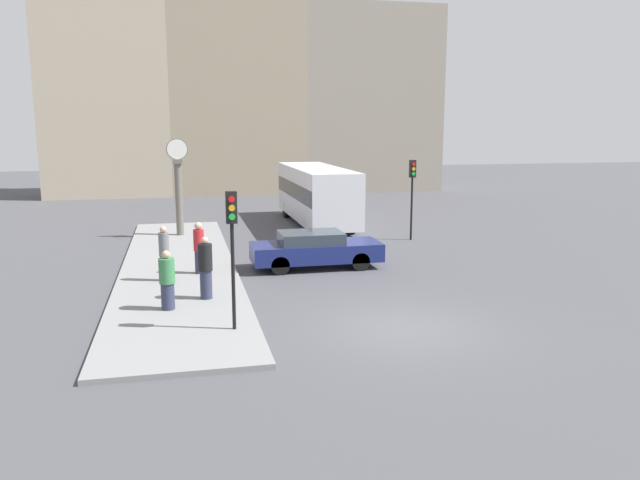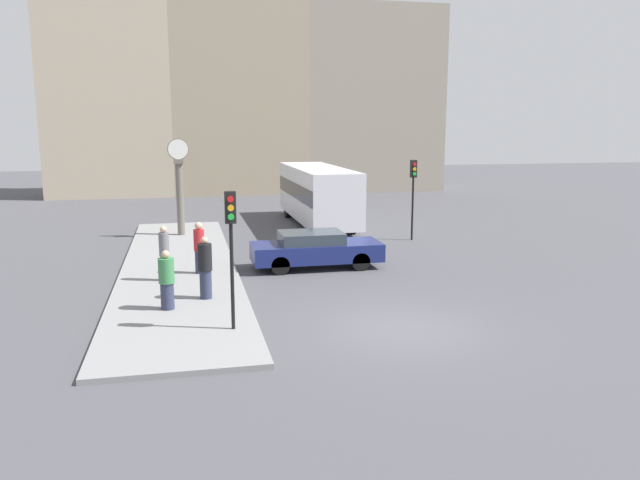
# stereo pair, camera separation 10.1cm
# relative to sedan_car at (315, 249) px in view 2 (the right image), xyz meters

# --- Properties ---
(ground_plane) EXTENTS (120.00, 120.00, 0.00)m
(ground_plane) POSITION_rel_sedan_car_xyz_m (0.72, -7.06, -0.68)
(ground_plane) COLOR #47474C
(sidewalk_corner) EXTENTS (3.91, 19.85, 0.13)m
(sidewalk_corner) POSITION_rel_sedan_car_xyz_m (-4.77, 0.87, -0.62)
(sidewalk_corner) COLOR gray
(sidewalk_corner) RESTS_ON ground_plane
(building_row) EXTENTS (28.85, 5.00, 18.78)m
(building_row) POSITION_rel_sedan_car_xyz_m (-0.27, 25.99, 7.40)
(building_row) COLOR #B7A88E
(building_row) RESTS_ON ground_plane
(sedan_car) EXTENTS (4.59, 1.77, 1.31)m
(sedan_car) POSITION_rel_sedan_car_xyz_m (0.00, 0.00, 0.00)
(sedan_car) COLOR navy
(sedan_car) RESTS_ON ground_plane
(bus_distant) EXTENTS (2.40, 9.27, 2.93)m
(bus_distant) POSITION_rel_sedan_car_xyz_m (2.12, 9.43, 0.99)
(bus_distant) COLOR silver
(bus_distant) RESTS_ON ground_plane
(traffic_light_near) EXTENTS (0.26, 0.24, 3.37)m
(traffic_light_near) POSITION_rel_sedan_car_xyz_m (-3.45, -6.58, 1.88)
(traffic_light_near) COLOR black
(traffic_light_near) RESTS_ON sidewalk_corner
(traffic_light_far) EXTENTS (0.26, 0.24, 3.53)m
(traffic_light_far) POSITION_rel_sedan_car_xyz_m (5.34, 4.44, 1.86)
(traffic_light_far) COLOR black
(traffic_light_far) RESTS_ON ground_plane
(street_clock) EXTENTS (0.94, 0.42, 4.31)m
(street_clock) POSITION_rel_sedan_car_xyz_m (-4.66, 7.27, 1.57)
(street_clock) COLOR #666056
(street_clock) RESTS_ON sidewalk_corner
(pedestrian_grey_jacket) EXTENTS (0.32, 0.32, 1.76)m
(pedestrian_grey_jacket) POSITION_rel_sedan_car_xyz_m (-5.18, -1.26, 0.34)
(pedestrian_grey_jacket) COLOR #2D334C
(pedestrian_grey_jacket) RESTS_ON sidewalk_corner
(pedestrian_red_top) EXTENTS (0.35, 0.35, 1.74)m
(pedestrian_red_top) POSITION_rel_sedan_car_xyz_m (-4.07, -0.49, 0.33)
(pedestrian_red_top) COLOR #2D334C
(pedestrian_red_top) RESTS_ON sidewalk_corner
(pedestrian_black_jacket) EXTENTS (0.40, 0.40, 1.80)m
(pedestrian_black_jacket) POSITION_rel_sedan_car_xyz_m (-3.99, -3.67, 0.34)
(pedestrian_black_jacket) COLOR #2D334C
(pedestrian_black_jacket) RESTS_ON sidewalk_corner
(pedestrian_green_hoodie) EXTENTS (0.42, 0.42, 1.62)m
(pedestrian_green_hoodie) POSITION_rel_sedan_car_xyz_m (-5.05, -4.52, 0.24)
(pedestrian_green_hoodie) COLOR #2D334C
(pedestrian_green_hoodie) RESTS_ON sidewalk_corner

